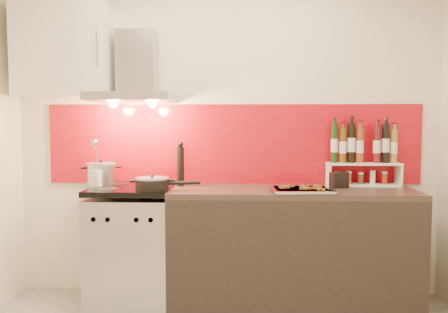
{
  "coord_description": "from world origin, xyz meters",
  "views": [
    {
      "loc": [
        0.13,
        -2.14,
        1.37
      ],
      "look_at": [
        0.0,
        0.95,
        1.15
      ],
      "focal_mm": 35.0,
      "sensor_mm": 36.0,
      "label": 1
    }
  ],
  "objects_px": {
    "saute_pan": "(153,183)",
    "counter": "(291,248)",
    "range_stove": "(133,248)",
    "baking_tray": "(301,189)",
    "pepper_mill": "(181,165)",
    "stock_pot": "(101,173)"
  },
  "relations": [
    {
      "from": "saute_pan",
      "to": "counter",
      "type": "bearing_deg",
      "value": 8.3
    },
    {
      "from": "range_stove",
      "to": "saute_pan",
      "type": "bearing_deg",
      "value": -36.73
    },
    {
      "from": "counter",
      "to": "baking_tray",
      "type": "height_order",
      "value": "baking_tray"
    },
    {
      "from": "pepper_mill",
      "to": "counter",
      "type": "bearing_deg",
      "value": -7.82
    },
    {
      "from": "stock_pot",
      "to": "baking_tray",
      "type": "distance_m",
      "value": 1.56
    },
    {
      "from": "saute_pan",
      "to": "range_stove",
      "type": "bearing_deg",
      "value": 143.27
    },
    {
      "from": "saute_pan",
      "to": "pepper_mill",
      "type": "xyz_separation_m",
      "value": [
        0.16,
        0.26,
        0.11
      ]
    },
    {
      "from": "saute_pan",
      "to": "pepper_mill",
      "type": "relative_size",
      "value": 1.35
    },
    {
      "from": "range_stove",
      "to": "saute_pan",
      "type": "height_order",
      "value": "saute_pan"
    },
    {
      "from": "counter",
      "to": "saute_pan",
      "type": "bearing_deg",
      "value": -171.7
    },
    {
      "from": "counter",
      "to": "baking_tray",
      "type": "relative_size",
      "value": 3.98
    },
    {
      "from": "stock_pot",
      "to": "saute_pan",
      "type": "height_order",
      "value": "stock_pot"
    },
    {
      "from": "range_stove",
      "to": "saute_pan",
      "type": "relative_size",
      "value": 1.96
    },
    {
      "from": "range_stove",
      "to": "stock_pot",
      "type": "bearing_deg",
      "value": 153.6
    },
    {
      "from": "counter",
      "to": "pepper_mill",
      "type": "bearing_deg",
      "value": 172.18
    },
    {
      "from": "counter",
      "to": "stock_pot",
      "type": "bearing_deg",
      "value": 174.82
    },
    {
      "from": "counter",
      "to": "pepper_mill",
      "type": "height_order",
      "value": "pepper_mill"
    },
    {
      "from": "saute_pan",
      "to": "baking_tray",
      "type": "bearing_deg",
      "value": 0.75
    },
    {
      "from": "saute_pan",
      "to": "pepper_mill",
      "type": "height_order",
      "value": "pepper_mill"
    },
    {
      "from": "stock_pot",
      "to": "pepper_mill",
      "type": "distance_m",
      "value": 0.64
    },
    {
      "from": "range_stove",
      "to": "pepper_mill",
      "type": "height_order",
      "value": "pepper_mill"
    },
    {
      "from": "stock_pot",
      "to": "baking_tray",
      "type": "bearing_deg",
      "value": -9.91
    }
  ]
}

